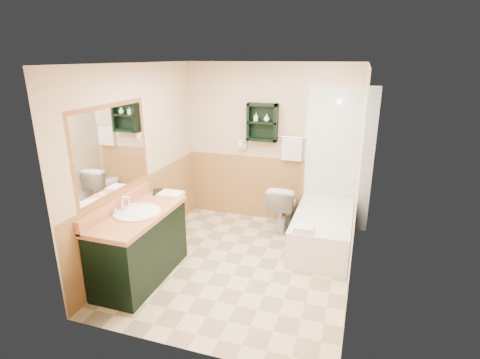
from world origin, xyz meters
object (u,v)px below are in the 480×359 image
Objects in this scene: hair_dryer at (243,144)px; vanity_book at (152,185)px; bathtub at (323,229)px; toilet at (283,207)px; soap_bottle_b at (267,119)px; vanity at (140,246)px; soap_bottle_a at (256,119)px; wall_shelf at (262,122)px.

vanity_book is at bearing -118.22° from hair_dryer.
vanity_book is at bearing -159.10° from bathtub.
soap_bottle_b reaches higher than toilet.
vanity is 2.46m from soap_bottle_a.
bathtub is 1.85m from soap_bottle_a.
soap_bottle_b is at bearing 148.38° from bathtub.
wall_shelf reaches higher than hair_dryer.
soap_bottle_b is (0.16, 0.00, 0.01)m from soap_bottle_a.
vanity_book is at bearing -124.88° from soap_bottle_a.
soap_bottle_a reaches higher than hair_dryer.
soap_bottle_a is at bearing -176.95° from wall_shelf.
hair_dryer is (-0.30, 0.02, -0.35)m from wall_shelf.
bathtub is 2.33m from vanity_book.
hair_dryer is 2.27m from vanity.
hair_dryer is at bearing 175.32° from soap_bottle_b.
toilet is 1.36m from soap_bottle_a.
hair_dryer is at bearing 35.38° from vanity_book.
wall_shelf reaches higher than vanity_book.
vanity is 2.22m from toilet.
soap_bottle_b is (0.96, 2.01, 1.20)m from vanity.
wall_shelf is 4.51× the size of soap_bottle_a.
bathtub is at bearing -25.07° from hair_dryer.
wall_shelf reaches higher than soap_bottle_b.
vanity is 10.55× the size of soap_bottle_a.
toilet is (0.70, -0.23, -0.85)m from hair_dryer.
wall_shelf is 2.48m from vanity.
hair_dryer is at bearing 175.24° from wall_shelf.
wall_shelf is at bearing 149.87° from bathtub.
bathtub is at bearing 148.09° from toilet.
hair_dryer reaches higher than bathtub.
soap_bottle_a is (0.21, -0.03, 0.39)m from hair_dryer.
hair_dryer is 0.16× the size of bathtub.
hair_dryer is 1.75m from bathtub.
soap_bottle_a is (-0.09, -0.01, 0.04)m from wall_shelf.
toilet is 1.97m from vanity_book.
vanity_book is 1.82m from soap_bottle_a.
wall_shelf reaches higher than soap_bottle_a.
hair_dryer is at bearing 73.72° from vanity.
hair_dryer is 1.16× the size of vanity_book.
vanity_book is 1.91m from soap_bottle_b.
toilet is 5.77× the size of soap_bottle_a.
bathtub is (1.03, -0.59, -1.31)m from wall_shelf.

